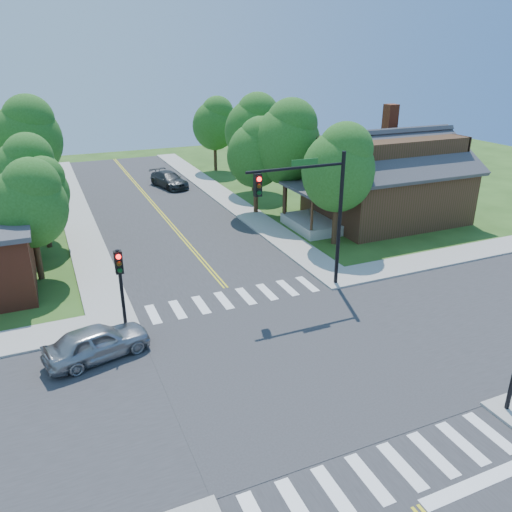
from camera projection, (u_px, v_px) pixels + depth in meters
name	position (u px, v px, depth m)	size (l,w,h in m)	color
ground	(291.00, 363.00, 20.17)	(100.00, 100.00, 0.00)	#2B4D18
road_ns	(291.00, 363.00, 20.16)	(10.00, 90.00, 0.04)	#2D2D30
road_ew	(291.00, 363.00, 20.16)	(90.00, 10.00, 0.04)	#2D2D30
intersection_patch	(291.00, 363.00, 20.17)	(10.20, 10.20, 0.06)	#2D2D30
sidewalk_ne	(377.00, 210.00, 39.40)	(40.00, 40.00, 0.14)	#9E9B93
crosswalk_north	(235.00, 298.00, 25.41)	(8.85, 2.00, 0.01)	white
crosswalk_south	(386.00, 472.00, 14.89)	(8.85, 2.00, 0.01)	white
centerline	(291.00, 362.00, 20.15)	(0.30, 90.00, 0.01)	yellow
stop_bar	(485.00, 481.00, 14.65)	(4.60, 0.45, 0.09)	white
signal_mast_ne	(312.00, 202.00, 24.51)	(5.30, 0.42, 7.20)	black
signal_pole_nw	(120.00, 274.00, 21.82)	(0.34, 0.42, 3.80)	black
house_ne	(386.00, 175.00, 36.56)	(13.05, 8.80, 7.11)	#372713
tree_e_a	(340.00, 166.00, 30.81)	(4.61, 4.38, 7.85)	#382314
tree_e_b	(288.00, 140.00, 36.32)	(5.13, 4.88, 8.73)	#382314
tree_e_c	(255.00, 127.00, 43.15)	(5.05, 4.80, 8.58)	#382314
tree_e_d	(215.00, 122.00, 51.01)	(4.48, 4.26, 7.62)	#382314
tree_w_a	(30.00, 202.00, 26.04)	(3.98, 3.78, 6.76)	#382314
tree_w_b	(27.00, 171.00, 31.77)	(4.16, 3.96, 7.08)	#382314
tree_w_c	(28.00, 135.00, 38.21)	(5.19, 4.93, 8.83)	#382314
tree_w_d	(29.00, 140.00, 47.11)	(3.55, 3.37, 6.04)	#382314
tree_house	(257.00, 151.00, 37.02)	(4.35, 4.13, 7.40)	#382314
tree_bldg	(41.00, 189.00, 30.75)	(3.46, 3.29, 5.88)	#382314
car_silver	(97.00, 343.00, 20.26)	(4.51, 2.65, 1.44)	#9C9FA3
car_dgrey	(169.00, 180.00, 46.05)	(3.10, 5.11, 1.39)	#2D3032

